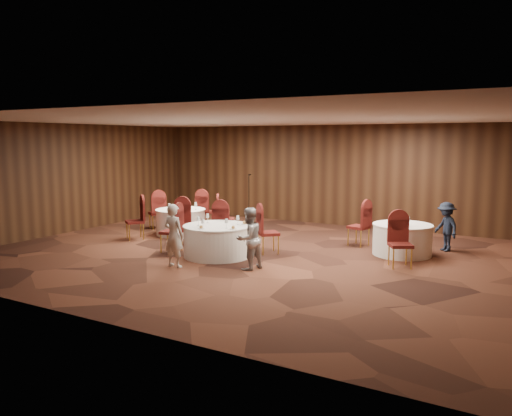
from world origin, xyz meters
The scene contains 15 objects.
ground centered at (0.00, 0.00, 0.00)m, with size 12.00×12.00×0.00m, color black.
room_shell centered at (0.00, 0.00, 1.96)m, with size 12.00×12.00×12.00m.
table_main centered at (-0.42, -0.56, 0.38)m, with size 1.60×1.60×0.74m.
table_left centered at (-2.87, 1.20, 0.38)m, with size 1.43×1.43×0.74m.
table_right centered at (3.34, 1.74, 0.38)m, with size 1.40×1.40×0.74m.
chairs_main centered at (-0.72, 0.05, 0.50)m, with size 2.85×1.86×1.00m.
chairs_left centered at (-2.84, 1.18, 0.50)m, with size 3.23×3.16×1.00m.
chairs_right centered at (2.85, 1.37, 0.50)m, with size 2.15×2.39×1.00m.
tabletop_main centered at (-0.27, -0.67, 0.84)m, with size 1.16×1.15×0.22m.
tabletop_left centered at (-2.85, 1.20, 0.82)m, with size 0.83×0.86×0.22m.
tabletop_right centered at (3.51, 1.53, 0.90)m, with size 0.08×0.08×0.22m.
mic_stand centered at (-2.15, 3.90, 0.47)m, with size 0.24×0.24×1.62m.
woman_a centered at (-0.67, -1.85, 0.69)m, with size 0.50×0.33×1.37m, color silver.
woman_b centered at (0.84, -1.24, 0.66)m, with size 0.64×0.50×1.33m, color #A09FA4.
man_c centered at (4.17, 2.68, 0.61)m, with size 0.78×0.45×1.21m, color black.
Camera 1 is at (6.03, -10.14, 2.73)m, focal length 35.00 mm.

